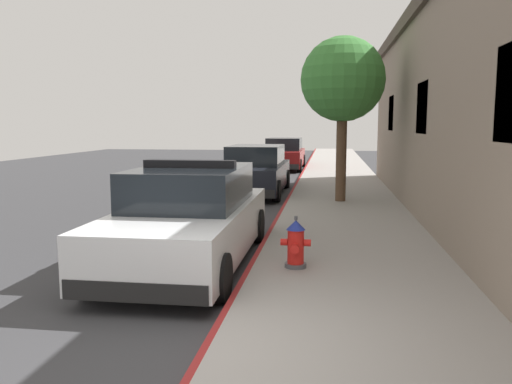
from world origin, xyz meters
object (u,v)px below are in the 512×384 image
object	(u,v)px
police_cruiser	(190,219)
parked_car_silver_ahead	(256,171)
fire_hydrant	(296,244)
street_tree	(343,80)
parked_car_dark_far	(284,154)

from	to	relation	value
police_cruiser	parked_car_silver_ahead	size ratio (longest dim) A/B	1.00
parked_car_silver_ahead	fire_hydrant	bearing A→B (deg)	-78.36
parked_car_silver_ahead	street_tree	world-z (taller)	street_tree
fire_hydrant	police_cruiser	bearing A→B (deg)	161.86
parked_car_dark_far	street_tree	world-z (taller)	street_tree
parked_car_silver_ahead	fire_hydrant	distance (m)	9.38
police_cruiser	parked_car_dark_far	distance (m)	17.95
police_cruiser	fire_hydrant	xyz separation A→B (m)	(1.74, -0.57, -0.23)
parked_car_silver_ahead	street_tree	size ratio (longest dim) A/B	1.10
street_tree	police_cruiser	bearing A→B (deg)	-112.06
police_cruiser	fire_hydrant	world-z (taller)	police_cruiser
fire_hydrant	parked_car_silver_ahead	bearing A→B (deg)	101.64
parked_car_silver_ahead	fire_hydrant	size ratio (longest dim) A/B	6.37
police_cruiser	parked_car_dark_far	world-z (taller)	police_cruiser
parked_car_dark_far	street_tree	xyz separation A→B (m)	(2.55, -11.72, 2.66)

